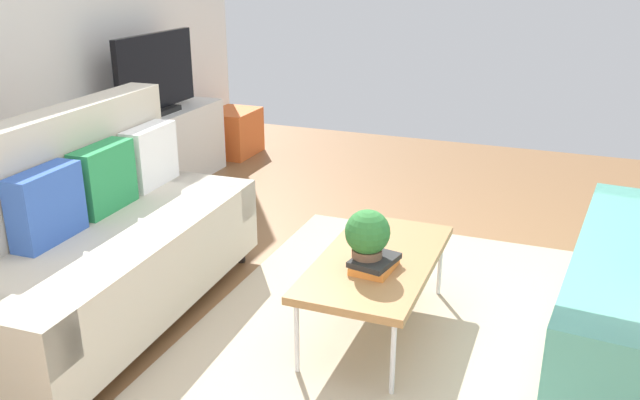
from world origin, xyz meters
TOP-DOWN VIEW (x-y plane):
  - ground_plane at (0.00, 0.00)m, footprint 7.68×7.68m
  - area_rug at (-0.12, -0.10)m, footprint 2.90×2.20m
  - couch_beige at (-0.46, 1.52)m, footprint 1.93×0.91m
  - coffee_table at (-0.07, 0.10)m, footprint 1.10×0.56m
  - tv_console at (1.49, 2.46)m, footprint 1.40×0.44m
  - tv at (1.49, 2.44)m, footprint 1.00×0.20m
  - storage_trunk at (2.59, 2.36)m, footprint 0.52×0.40m
  - potted_plant at (-0.20, 0.11)m, footprint 0.22×0.22m
  - table_book_0 at (-0.20, 0.07)m, footprint 0.25×0.20m
  - table_book_1 at (-0.20, 0.07)m, footprint 0.27×0.22m
  - vase_0 at (0.91, 2.51)m, footprint 0.09×0.09m
  - vase_1 at (1.06, 2.51)m, footprint 0.11×0.11m
  - bottle_0 at (1.23, 2.42)m, footprint 0.05×0.05m

SIDE VIEW (x-z plane):
  - ground_plane at x=0.00m, z-range 0.00..0.00m
  - area_rug at x=-0.12m, z-range 0.00..0.01m
  - storage_trunk at x=2.59m, z-range 0.00..0.44m
  - tv_console at x=1.49m, z-range 0.00..0.64m
  - coffee_table at x=-0.07m, z-range 0.18..0.60m
  - table_book_0 at x=-0.20m, z-range 0.42..0.46m
  - couch_beige at x=-0.46m, z-range -0.10..1.00m
  - table_book_1 at x=-0.20m, z-range 0.46..0.48m
  - potted_plant at x=-0.20m, z-range 0.44..0.74m
  - bottle_0 at x=1.23m, z-range 0.64..0.79m
  - vase_0 at x=0.91m, z-range 0.64..0.79m
  - vase_1 at x=1.06m, z-range 0.64..0.82m
  - tv at x=1.49m, z-range 0.63..1.27m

